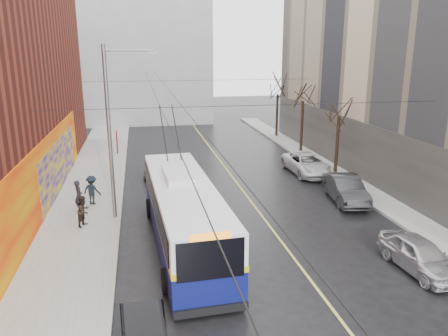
% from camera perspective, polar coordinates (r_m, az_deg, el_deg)
% --- Properties ---
extents(ground, '(140.00, 140.00, 0.00)m').
position_cam_1_polar(ground, '(15.88, 8.87, -18.42)').
color(ground, black).
rests_on(ground, ground).
extents(sidewalk_left, '(4.00, 60.00, 0.15)m').
position_cam_1_polar(sidewalk_left, '(26.05, -17.57, -4.94)').
color(sidewalk_left, gray).
rests_on(sidewalk_left, ground).
extents(sidewalk_right, '(2.00, 60.00, 0.15)m').
position_cam_1_polar(sidewalk_right, '(29.30, 17.60, -2.71)').
color(sidewalk_right, gray).
rests_on(sidewalk_right, ground).
extents(lane_line, '(0.12, 50.00, 0.01)m').
position_cam_1_polar(lane_line, '(28.47, 2.23, -2.65)').
color(lane_line, '#BFB74C').
rests_on(lane_line, ground).
extents(building_far, '(20.50, 12.10, 18.00)m').
position_cam_1_polar(building_far, '(57.35, -12.74, 15.18)').
color(building_far, gray).
rests_on(building_far, ground).
extents(streetlight_pole, '(2.65, 0.60, 9.00)m').
position_cam_1_polar(streetlight_pole, '(22.73, -14.38, 4.89)').
color(streetlight_pole, slate).
rests_on(streetlight_pole, ground).
extents(catenary_wires, '(18.00, 60.00, 0.22)m').
position_cam_1_polar(catenary_wires, '(27.32, -6.41, 9.91)').
color(catenary_wires, black).
extents(tree_near, '(3.20, 3.20, 6.40)m').
position_cam_1_polar(tree_near, '(31.75, 14.89, 7.93)').
color(tree_near, black).
rests_on(tree_near, ground).
extents(tree_mid, '(3.20, 3.20, 6.68)m').
position_cam_1_polar(tree_mid, '(38.10, 10.33, 9.76)').
color(tree_mid, black).
rests_on(tree_mid, ground).
extents(tree_far, '(3.20, 3.20, 6.57)m').
position_cam_1_polar(tree_far, '(44.68, 7.05, 10.53)').
color(tree_far, black).
rests_on(tree_far, ground).
extents(puddle, '(2.27, 2.85, 0.01)m').
position_cam_1_polar(puddle, '(15.47, -12.05, -19.58)').
color(puddle, black).
rests_on(puddle, ground).
extents(pigeons_flying, '(4.48, 2.66, 1.51)m').
position_cam_1_polar(pigeons_flying, '(23.11, -5.23, 12.48)').
color(pigeons_flying, slate).
extents(trolleybus, '(3.26, 12.24, 5.75)m').
position_cam_1_polar(trolleybus, '(19.99, -5.29, -5.79)').
color(trolleybus, '#0A1051').
rests_on(trolleybus, ground).
extents(parked_car_a, '(1.85, 4.12, 1.37)m').
position_cam_1_polar(parked_car_a, '(19.73, 24.16, -10.31)').
color(parked_car_a, '#BCBCC2').
rests_on(parked_car_a, ground).
extents(parked_car_b, '(2.26, 4.84, 1.53)m').
position_cam_1_polar(parked_car_b, '(26.80, 15.60, -2.65)').
color(parked_car_b, '#2B2C2E').
rests_on(parked_car_b, ground).
extents(parked_car_c, '(2.54, 5.26, 1.44)m').
position_cam_1_polar(parked_car_c, '(32.14, 10.81, 0.52)').
color(parked_car_c, silver).
rests_on(parked_car_c, ground).
extents(following_car, '(2.18, 4.14, 1.34)m').
position_cam_1_polar(following_car, '(31.69, -8.76, 0.31)').
color(following_car, '#A7A7AB').
rests_on(following_car, ground).
extents(pedestrian_a, '(0.59, 0.74, 1.76)m').
position_cam_1_polar(pedestrian_a, '(25.09, -18.44, -3.48)').
color(pedestrian_a, black).
rests_on(pedestrian_a, sidewalk_left).
extents(pedestrian_b, '(0.89, 0.96, 1.58)m').
position_cam_1_polar(pedestrian_b, '(23.02, -17.86, -5.35)').
color(pedestrian_b, black).
rests_on(pedestrian_b, sidewalk_left).
extents(pedestrian_c, '(1.26, 1.05, 1.69)m').
position_cam_1_polar(pedestrian_c, '(26.01, -16.86, -2.77)').
color(pedestrian_c, black).
rests_on(pedestrian_c, sidewalk_left).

